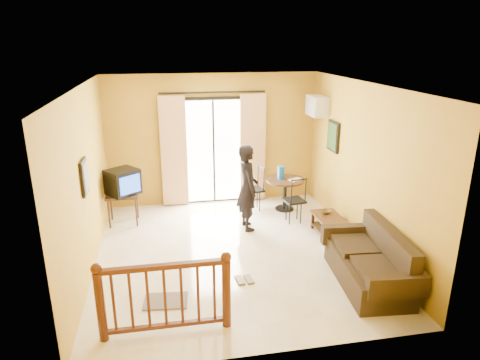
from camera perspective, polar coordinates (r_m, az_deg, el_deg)
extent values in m
plane|color=beige|center=(7.38, -0.95, -9.66)|extent=(5.00, 5.00, 0.00)
plane|color=white|center=(6.55, -1.08, 12.51)|extent=(5.00, 5.00, 0.00)
plane|color=#B78C23|center=(9.23, -3.60, 5.36)|extent=(4.50, 0.00, 4.50)
plane|color=#B78C23|center=(4.57, 4.25, -8.58)|extent=(4.50, 0.00, 4.50)
plane|color=#B78C23|center=(6.86, -19.89, -0.32)|extent=(0.00, 5.00, 5.00)
plane|color=#B78C23|center=(7.53, 16.14, 1.67)|extent=(0.00, 5.00, 5.00)
cube|color=black|center=(9.27, -3.56, 3.84)|extent=(1.34, 0.03, 2.34)
cube|color=white|center=(9.24, -3.53, 3.78)|extent=(1.20, 0.04, 2.20)
cube|color=black|center=(9.22, -3.51, 3.75)|extent=(0.04, 0.02, 2.20)
cube|color=#F6EDB9|center=(9.12, -8.81, 3.73)|extent=(0.55, 0.08, 2.35)
cube|color=#F6EDB9|center=(9.32, 1.71, 4.25)|extent=(0.55, 0.08, 2.35)
cylinder|color=black|center=(8.96, -3.65, 11.59)|extent=(2.20, 0.04, 0.04)
cube|color=black|center=(8.59, -15.43, -1.92)|extent=(0.61, 0.51, 0.04)
cylinder|color=black|center=(8.53, -17.07, -4.33)|extent=(0.04, 0.04, 0.59)
cylinder|color=black|center=(8.48, -13.66, -4.16)|extent=(0.04, 0.04, 0.59)
cylinder|color=black|center=(8.91, -16.81, -3.34)|extent=(0.04, 0.04, 0.59)
cylinder|color=black|center=(8.86, -13.54, -3.17)|extent=(0.04, 0.04, 0.59)
cube|color=black|center=(8.50, -15.38, -0.23)|extent=(0.73, 0.72, 0.49)
cube|color=blue|center=(8.30, -14.44, -0.60)|extent=(0.36, 0.27, 0.35)
cube|color=black|center=(6.62, -20.03, 0.38)|extent=(0.04, 0.42, 0.52)
cube|color=#544D48|center=(6.62, -19.82, 0.40)|extent=(0.01, 0.34, 0.44)
cylinder|color=black|center=(8.98, 6.05, -0.01)|extent=(0.81, 0.81, 0.04)
cylinder|color=black|center=(9.09, 5.99, -1.97)|extent=(0.08, 0.08, 0.66)
cylinder|color=black|center=(9.20, 5.92, -3.80)|extent=(0.40, 0.40, 0.03)
cylinder|color=#1358B5|center=(8.95, 5.49, 0.99)|extent=(0.15, 0.15, 0.27)
cube|color=beige|center=(8.93, 7.40, 0.04)|extent=(0.33, 0.28, 0.02)
cube|color=white|center=(9.06, 10.25, 9.69)|extent=(0.30, 0.60, 0.40)
cube|color=gray|center=(9.01, 9.34, 9.69)|extent=(0.02, 0.56, 0.36)
cube|color=black|center=(8.60, 12.32, 5.72)|extent=(0.04, 0.50, 0.60)
cube|color=black|center=(8.59, 12.16, 5.71)|extent=(0.01, 0.42, 0.52)
cube|color=black|center=(7.99, 11.87, -5.01)|extent=(0.46, 0.83, 0.04)
cube|color=black|center=(8.09, 11.76, -6.57)|extent=(0.42, 0.79, 0.03)
cube|color=black|center=(7.69, 11.53, -7.39)|extent=(0.05, 0.05, 0.35)
cube|color=black|center=(7.83, 14.06, -7.10)|extent=(0.05, 0.05, 0.35)
cube|color=black|center=(8.31, 9.66, -5.25)|extent=(0.05, 0.05, 0.35)
cube|color=black|center=(8.44, 12.03, -5.03)|extent=(0.05, 0.05, 0.35)
imported|color=brown|center=(8.14, 11.39, -4.17)|extent=(0.23, 0.23, 0.06)
cube|color=#2E2112|center=(6.73, 16.60, -11.49)|extent=(0.95, 1.69, 0.41)
cube|color=#2E2112|center=(6.70, 19.24, -8.45)|extent=(0.32, 1.64, 0.56)
cube|color=#2E2112|center=(6.03, 20.22, -13.17)|extent=(0.83, 0.23, 0.31)
cube|color=#2E2112|center=(7.26, 13.97, -6.99)|extent=(0.83, 0.23, 0.31)
cube|color=#2E2112|center=(6.32, 17.83, -11.23)|extent=(0.61, 0.71, 0.10)
cube|color=#2E2112|center=(6.88, 15.07, -8.45)|extent=(0.61, 0.71, 0.10)
imported|color=black|center=(7.99, 1.01, -1.03)|extent=(0.44, 0.63, 1.63)
cylinder|color=#471E0F|center=(5.50, -18.09, -15.80)|extent=(0.11, 0.11, 0.92)
cylinder|color=#471E0F|center=(5.48, -1.82, -14.93)|extent=(0.11, 0.11, 0.92)
sphere|color=#471E0F|center=(5.24, -18.64, -11.15)|extent=(0.13, 0.13, 0.13)
sphere|color=#471E0F|center=(5.22, -1.87, -10.24)|extent=(0.13, 0.13, 0.13)
cube|color=#471E0F|center=(5.20, -10.23, -11.29)|extent=(1.55, 0.08, 0.06)
cube|color=#471E0F|center=(5.64, -9.74, -18.56)|extent=(1.55, 0.06, 0.05)
cube|color=#60544D|center=(6.24, -9.87, -15.59)|extent=(0.64, 0.46, 0.02)
cube|color=brown|center=(6.59, -0.03, -13.22)|extent=(0.13, 0.26, 0.03)
cube|color=brown|center=(6.61, 1.20, -13.10)|extent=(0.13, 0.26, 0.03)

